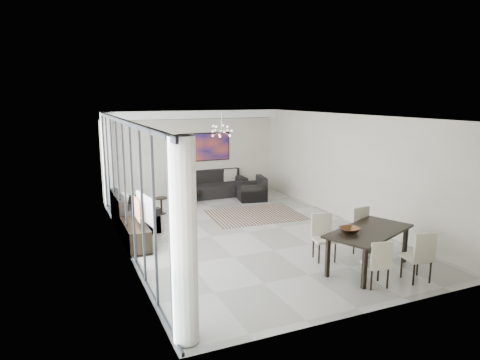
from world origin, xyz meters
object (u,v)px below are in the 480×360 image
television (141,209)px  dining_table (369,234)px  coffee_table (186,196)px  tv_console (134,234)px  sofa_main (211,188)px

television → dining_table: size_ratio=0.52×
coffee_table → television: (-2.09, -3.54, 0.65)m
television → coffee_table: bearing=-38.4°
tv_console → dining_table: 5.16m
sofa_main → dining_table: sofa_main is taller
coffee_table → dining_table: 6.97m
coffee_table → sofa_main: bearing=23.9°
sofa_main → tv_console: bearing=-129.7°
tv_console → dining_table: (3.97, -3.26, 0.46)m
tv_console → television: 0.61m
sofa_main → television: television is taller
television → tv_console: bearing=58.5°
tv_console → coffee_table: bearing=57.1°
coffee_table → tv_console: size_ratio=0.59×
tv_console → television: bearing=-23.6°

